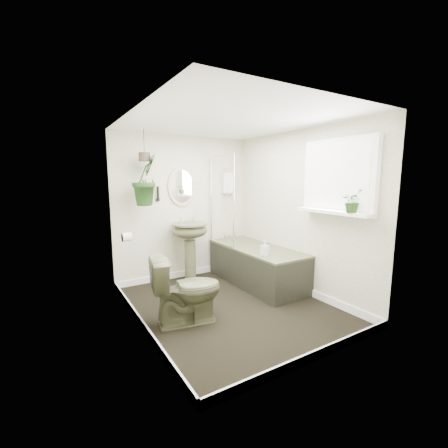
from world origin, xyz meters
TOP-DOWN VIEW (x-y plane):
  - floor at (0.00, 0.00)m, footprint 2.30×2.80m
  - ceiling at (0.00, 0.00)m, footprint 2.30×2.80m
  - wall_back at (0.00, 1.41)m, footprint 2.30×0.02m
  - wall_front at (0.00, -1.41)m, footprint 2.30×0.02m
  - wall_left at (-1.16, 0.00)m, footprint 0.02×2.80m
  - wall_right at (1.16, 0.00)m, footprint 0.02×2.80m
  - skirting at (0.00, 0.00)m, footprint 2.30×2.80m
  - bathtub at (0.80, 0.50)m, footprint 0.72×1.72m
  - bath_screen at (0.47, 0.99)m, footprint 0.04×0.72m
  - shower_box at (0.80, 1.34)m, footprint 0.20×0.10m
  - oval_mirror at (-0.05, 1.37)m, footprint 0.46×0.03m
  - wall_sconce at (-0.45, 1.36)m, footprint 0.04×0.04m
  - toilet_roll_holder at (-1.10, 0.70)m, footprint 0.11×0.11m
  - window_recess at (1.09, -0.70)m, footprint 0.08×1.00m
  - window_sill at (1.02, -0.70)m, footprint 0.18×1.00m
  - window_blinds at (1.04, -0.70)m, footprint 0.01×0.86m
  - toilet at (-0.66, -0.12)m, footprint 0.84×0.57m
  - pedestal_sink at (-0.05, 1.10)m, footprint 0.62×0.55m
  - sill_plant at (0.97, -0.99)m, footprint 0.29×0.27m
  - hanging_plant at (-0.70, 1.14)m, footprint 0.52×0.51m
  - soap_bottle at (0.59, 0.05)m, footprint 0.11×0.11m
  - hanging_pot at (-0.70, 1.14)m, footprint 0.16×0.16m

SIDE VIEW (x-z plane):
  - floor at x=0.00m, z-range -0.02..0.00m
  - skirting at x=0.00m, z-range 0.00..0.10m
  - bathtub at x=0.80m, z-range 0.00..0.58m
  - toilet at x=-0.66m, z-range 0.00..0.79m
  - pedestal_sink at x=-0.05m, z-range 0.00..0.95m
  - soap_bottle at x=0.59m, z-range 0.58..0.78m
  - toilet_roll_holder at x=-1.10m, z-range 0.84..0.96m
  - wall_back at x=0.00m, z-range 0.00..2.30m
  - wall_front at x=0.00m, z-range 0.00..2.30m
  - wall_left at x=-1.16m, z-range 0.00..2.30m
  - wall_right at x=1.16m, z-range 0.00..2.30m
  - window_sill at x=1.02m, z-range 1.21..1.25m
  - bath_screen at x=0.47m, z-range 0.58..1.98m
  - sill_plant at x=0.97m, z-range 1.25..1.51m
  - wall_sconce at x=-0.45m, z-range 1.29..1.51m
  - oval_mirror at x=-0.05m, z-range 1.19..1.81m
  - shower_box at x=0.80m, z-range 1.38..1.73m
  - hanging_plant at x=-0.70m, z-range 1.25..1.99m
  - window_recess at x=1.09m, z-range 1.20..2.10m
  - window_blinds at x=1.04m, z-range 1.27..2.03m
  - hanging_pot at x=-0.70m, z-range 1.87..1.99m
  - ceiling at x=0.00m, z-range 2.30..2.32m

